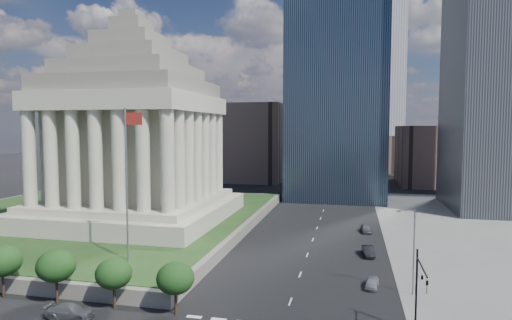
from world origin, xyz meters
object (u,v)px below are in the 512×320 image
(flagpole, at_px, (128,175))
(war_memorial, at_px, (133,117))
(parked_sedan_mid, at_px, (368,251))
(parked_sedan_far, at_px, (366,228))
(street_lamp_north, at_px, (412,247))
(traffic_signal_ne, at_px, (420,285))
(suv_grey, at_px, (70,311))
(parked_sedan_near, at_px, (372,283))

(flagpole, bearing_deg, war_memorial, 116.89)
(parked_sedan_mid, bearing_deg, parked_sedan_far, 84.09)
(flagpole, distance_m, street_lamp_north, 35.95)
(traffic_signal_ne, xyz_separation_m, suv_grey, (-33.71, -2.70, -4.55))
(street_lamp_north, relative_size, suv_grey, 2.08)
(war_memorial, height_order, flagpole, war_memorial)
(street_lamp_north, height_order, suv_grey, street_lamp_north)
(flagpole, bearing_deg, traffic_signal_ne, -16.71)
(suv_grey, bearing_deg, parked_sedan_mid, -53.95)
(parked_sedan_far, bearing_deg, street_lamp_north, -89.77)
(parked_sedan_mid, bearing_deg, suv_grey, -142.27)
(war_memorial, xyz_separation_m, flagpole, (12.17, -24.00, -8.29))
(suv_grey, distance_m, parked_sedan_mid, 41.52)
(suv_grey, distance_m, parked_sedan_far, 53.05)
(traffic_signal_ne, relative_size, parked_sedan_far, 1.88)
(parked_sedan_far, bearing_deg, flagpole, -143.28)
(flagpole, distance_m, parked_sedan_far, 45.20)
(street_lamp_north, bearing_deg, suv_grey, -157.93)
(street_lamp_north, distance_m, suv_grey, 37.59)
(parked_sedan_near, xyz_separation_m, parked_sedan_far, (0.08, 28.22, 0.11))
(parked_sedan_mid, bearing_deg, flagpole, -158.92)
(suv_grey, bearing_deg, traffic_signal_ne, -92.70)
(traffic_signal_ne, height_order, suv_grey, traffic_signal_ne)
(war_memorial, height_order, suv_grey, war_memorial)
(war_memorial, bearing_deg, street_lamp_north, -25.92)
(war_memorial, relative_size, suv_grey, 8.12)
(suv_grey, xyz_separation_m, parked_sedan_near, (30.21, 15.34, -0.08))
(street_lamp_north, xyz_separation_m, suv_grey, (-34.53, -14.00, -4.96))
(war_memorial, xyz_separation_m, parked_sedan_near, (43.00, -21.66, -20.78))
(war_memorial, xyz_separation_m, suv_grey, (12.79, -37.00, -20.70))
(street_lamp_north, bearing_deg, traffic_signal_ne, -94.19)
(war_memorial, distance_m, parked_sedan_far, 48.23)
(parked_sedan_far, bearing_deg, parked_sedan_near, -98.11)
(war_memorial, relative_size, parked_sedan_mid, 8.91)
(parked_sedan_near, distance_m, parked_sedan_mid, 13.15)
(flagpole, relative_size, parked_sedan_near, 5.51)
(street_lamp_north, bearing_deg, war_memorial, 154.08)
(war_memorial, distance_m, parked_sedan_mid, 48.47)
(flagpole, relative_size, parked_sedan_far, 4.70)
(war_memorial, distance_m, traffic_signal_ne, 60.00)
(parked_sedan_far, bearing_deg, war_memorial, -179.29)
(traffic_signal_ne, relative_size, parked_sedan_mid, 1.83)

